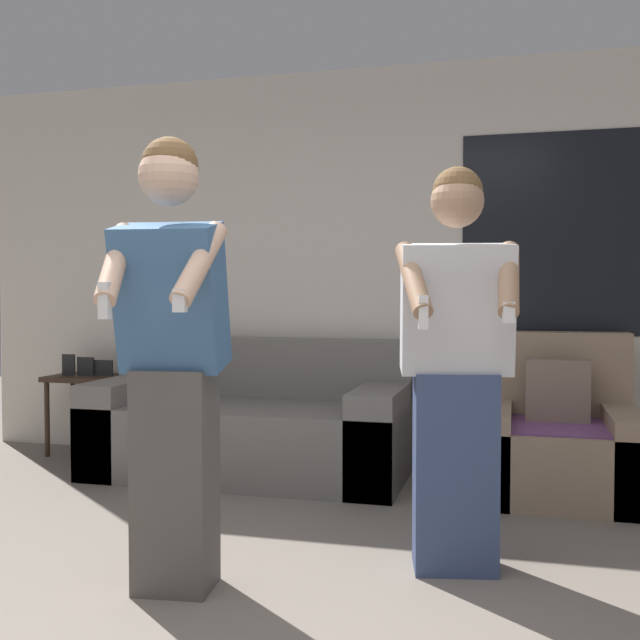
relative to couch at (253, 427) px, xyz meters
The scene contains 6 objects.
wall_back 1.39m from the couch, 34.26° to the left, with size 6.00×0.07×2.70m.
couch is the anchor object (origin of this frame).
armchair 1.89m from the couch, ahead, with size 0.87×0.88×0.93m.
side_table 1.41m from the couch, 169.76° to the left, with size 0.51×0.40×0.72m.
person_left 2.02m from the couch, 79.33° to the right, with size 0.46×0.53×1.77m.
person_right 2.05m from the couch, 44.55° to the right, with size 0.51×0.54×1.70m.
Camera 1 is at (0.92, -1.91, 1.18)m, focal length 42.00 mm.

